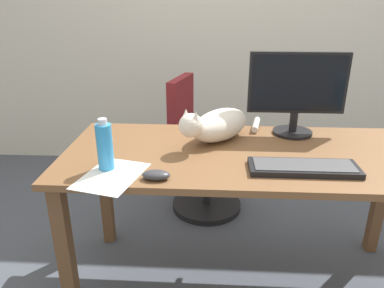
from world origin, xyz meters
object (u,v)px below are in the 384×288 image
Objects in this scene: office_chair at (200,155)px; spray_bottle at (105,146)px; keyboard at (303,168)px; cat at (218,125)px; monitor at (297,91)px; computer_mouse at (156,175)px.

spray_bottle is (-0.35, -0.94, 0.44)m from office_chair.
office_chair is at bearing 116.28° from keyboard.
office_chair is 1.89× the size of cat.
monitor reaches higher than computer_mouse.
spray_bottle is (-0.84, -0.47, -0.13)m from monitor.
spray_bottle reaches higher than keyboard.
monitor is 0.97m from spray_bottle.
monitor is 2.22× the size of spray_bottle.
spray_bottle is at bearing -110.55° from office_chair.
office_chair is at bearing 135.88° from monitor.
monitor is at bearing 28.86° from spray_bottle.
computer_mouse is (-0.14, -1.02, 0.36)m from office_chair.
spray_bottle is at bearing -177.88° from keyboard.
office_chair is at bearing 82.38° from computer_mouse.
monitor is 0.86m from computer_mouse.
monitor is 0.43m from cat.
office_chair is 1.92× the size of monitor.
keyboard is 4.00× the size of computer_mouse.
cat is (0.10, -0.59, 0.42)m from office_chair.
computer_mouse is (-0.63, -0.55, -0.21)m from monitor.
cat is at bearing -163.49° from monitor.
keyboard is at bearing -95.37° from monitor.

